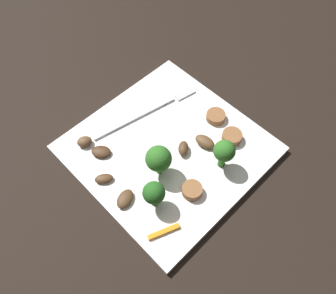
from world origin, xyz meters
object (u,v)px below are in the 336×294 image
object	(u,v)px
broccoli_floret_1	(154,193)
broccoli_floret_2	(159,159)
sausage_slice_2	(216,116)
mushroom_0	(183,148)
plate	(168,149)
mushroom_4	(101,152)
sausage_slice_0	(192,190)
mushroom_1	(205,142)
mushroom_3	(104,179)
fork	(154,108)
sausage_slice_1	(232,137)
pepper_strip_0	(164,232)
mushroom_2	(125,199)
mushroom_5	(84,142)
broccoli_floret_0	(224,152)

from	to	relation	value
broccoli_floret_1	broccoli_floret_2	bearing A→B (deg)	39.20
sausage_slice_2	mushroom_0	world-z (taller)	mushroom_0
plate	sausage_slice_2	size ratio (longest dim) A/B	8.57
sausage_slice_2	mushroom_4	world-z (taller)	sausage_slice_2
sausage_slice_0	mushroom_0	size ratio (longest dim) A/B	1.14
mushroom_1	mushroom_3	distance (m)	0.16
broccoli_floret_2	sausage_slice_0	distance (m)	0.06
broccoli_floret_2	mushroom_0	size ratio (longest dim) A/B	2.19
plate	fork	size ratio (longest dim) A/B	1.43
sausage_slice_1	mushroom_3	distance (m)	0.20
plate	pepper_strip_0	size ratio (longest dim) A/B	5.89
sausage_slice_0	mushroom_2	distance (m)	0.09
sausage_slice_2	sausage_slice_1	bearing A→B (deg)	-105.53
mushroom_3	plate	bearing A→B (deg)	-13.01
mushroom_1	mushroom_4	xyz separation A→B (m)	(-0.12, 0.10, -0.00)
fork	mushroom_4	xyz separation A→B (m)	(-0.11, -0.01, 0.00)
sausage_slice_0	pepper_strip_0	size ratio (longest dim) A/B	0.65
plate	broccoli_floret_1	size ratio (longest dim) A/B	5.34
mushroom_0	mushroom_5	world-z (taller)	same
sausage_slice_1	mushroom_1	size ratio (longest dim) A/B	0.95
mushroom_2	mushroom_3	world-z (taller)	same
mushroom_1	mushroom_0	bearing A→B (deg)	156.20
pepper_strip_0	broccoli_floret_2	bearing A→B (deg)	49.97
sausage_slice_1	mushroom_5	world-z (taller)	same
sausage_slice_2	mushroom_4	size ratio (longest dim) A/B	1.04
mushroom_0	mushroom_3	distance (m)	0.12
broccoli_floret_0	mushroom_1	bearing A→B (deg)	77.16
fork	mushroom_3	distance (m)	0.14
mushroom_0	pepper_strip_0	bearing A→B (deg)	-147.45
mushroom_1	mushroom_3	size ratio (longest dim) A/B	1.21
broccoli_floret_2	pepper_strip_0	bearing A→B (deg)	-130.03
fork	sausage_slice_1	world-z (taller)	sausage_slice_1
fork	mushroom_0	xyz separation A→B (m)	(-0.02, -0.09, 0.01)
mushroom_2	mushroom_3	xyz separation A→B (m)	(-0.00, 0.04, -0.00)
broccoli_floret_2	sausage_slice_1	xyz separation A→B (m)	(0.12, -0.04, -0.03)
sausage_slice_0	pepper_strip_0	xyz separation A→B (m)	(-0.07, -0.01, -0.00)
broccoli_floret_2	mushroom_1	world-z (taller)	broccoli_floret_2
plate	broccoli_floret_0	xyz separation A→B (m)	(0.03, -0.07, 0.04)
plate	sausage_slice_1	bearing A→B (deg)	-35.94
mushroom_3	pepper_strip_0	size ratio (longest dim) A/B	0.60
broccoli_floret_1	mushroom_4	xyz separation A→B (m)	(-0.00, 0.11, -0.03)
sausage_slice_0	sausage_slice_2	world-z (taller)	sausage_slice_0
broccoli_floret_0	mushroom_4	bearing A→B (deg)	129.34
fork	mushroom_4	world-z (taller)	mushroom_4
mushroom_3	sausage_slice_1	bearing A→B (deg)	-24.00
broccoli_floret_2	mushroom_5	size ratio (longest dim) A/B	2.47
sausage_slice_2	mushroom_2	distance (m)	0.19
mushroom_1	pepper_strip_0	world-z (taller)	mushroom_1
sausage_slice_0	mushroom_3	bearing A→B (deg)	126.93
sausage_slice_0	mushroom_1	bearing A→B (deg)	29.88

